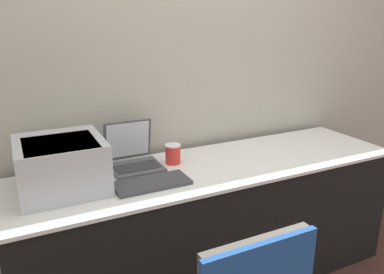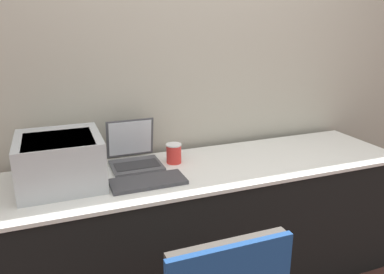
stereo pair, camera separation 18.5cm
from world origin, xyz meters
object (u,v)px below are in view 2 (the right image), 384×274
at_px(laptop_left, 134,155).
at_px(external_keyboard, 148,182).
at_px(coffee_cup, 174,153).
at_px(printer, 60,159).

bearing_deg(laptop_left, external_keyboard, -88.96).
height_order(laptop_left, coffee_cup, laptop_left).
bearing_deg(coffee_cup, external_keyboard, -133.30).
bearing_deg(coffee_cup, laptop_left, 165.01).
distance_m(laptop_left, coffee_cup, 0.24).
bearing_deg(printer, coffee_cup, 7.30).
xyz_separation_m(laptop_left, coffee_cup, (0.23, -0.06, 0.00)).
xyz_separation_m(printer, external_keyboard, (0.42, -0.15, -0.13)).
relative_size(printer, external_keyboard, 1.08).
distance_m(printer, external_keyboard, 0.47).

